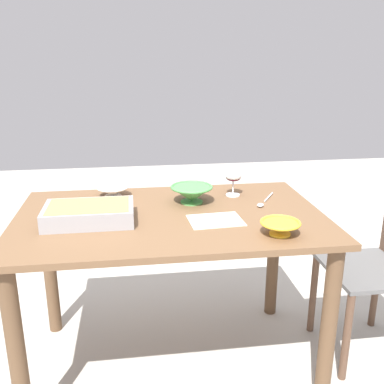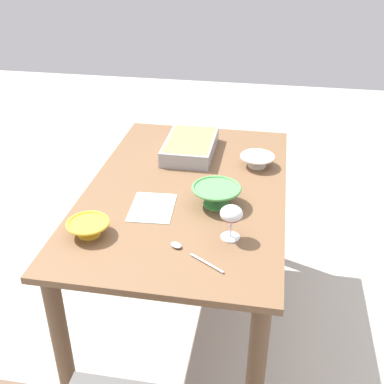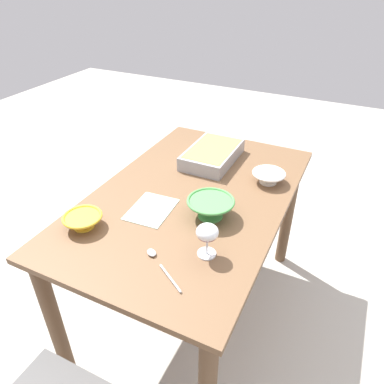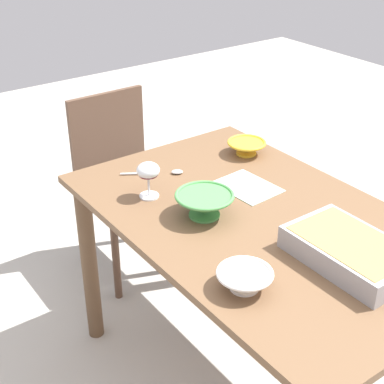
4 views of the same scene
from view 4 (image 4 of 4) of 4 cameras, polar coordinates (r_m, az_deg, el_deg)
The scene contains 10 objects.
ground_plane at distance 2.44m, azimuth 5.62°, elevation -18.27°, with size 8.00×8.00×0.00m, color #B2ADA3.
dining_table at distance 2.01m, azimuth 6.50°, elevation -5.65°, with size 1.35×0.85×0.78m.
chair at distance 2.84m, azimuth -7.05°, elevation 1.61°, with size 0.39×0.41×0.88m.
wine_glass at distance 2.01m, azimuth -4.35°, elevation 1.92°, with size 0.08×0.08×0.13m.
casserole_dish at distance 1.76m, azimuth 15.42°, elevation -5.57°, with size 0.37×0.23×0.07m.
mixing_bowl at distance 1.61m, azimuth 5.23°, elevation -8.50°, with size 0.16×0.16×0.06m.
small_bowl at distance 2.36m, azimuth 5.42°, elevation 4.50°, with size 0.16×0.16×0.06m.
serving_bowl at distance 1.91m, azimuth 1.24°, elevation -1.14°, with size 0.20×0.20×0.08m.
serving_spoon at distance 2.20m, azimuth -2.73°, elevation 1.95°, with size 0.14×0.21×0.01m.
napkin at distance 2.12m, azimuth 5.50°, elevation 0.52°, with size 0.22×0.17×0.00m, color #B2CCB7.
Camera 4 is at (1.20, -1.15, 1.78)m, focal length 53.89 mm.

